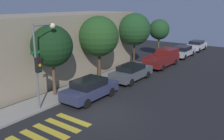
% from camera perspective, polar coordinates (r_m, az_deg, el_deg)
% --- Properties ---
extents(ground_plane, '(60.00, 60.00, 0.00)m').
position_cam_1_polar(ground_plane, '(15.82, -2.45, -9.87)').
color(ground_plane, black).
extents(sidewalk, '(26.00, 2.18, 0.14)m').
position_cam_1_polar(sidewalk, '(18.57, -12.94, -6.14)').
color(sidewalk, gray).
rests_on(sidewalk, ground).
extents(building_row, '(26.00, 6.00, 5.71)m').
position_cam_1_polar(building_row, '(21.34, -21.39, 3.74)').
color(building_row, gray).
rests_on(building_row, ground).
extents(crosswalk, '(3.86, 2.60, 0.00)m').
position_cam_1_polar(crosswalk, '(14.19, -13.83, -13.44)').
color(crosswalk, gold).
rests_on(crosswalk, ground).
extents(traffic_light_pole, '(2.00, 0.56, 5.52)m').
position_cam_1_polar(traffic_light_pole, '(15.91, -15.95, 3.11)').
color(traffic_light_pole, slate).
rests_on(traffic_light_pole, ground).
extents(sedan_near_corner, '(4.39, 1.89, 1.53)m').
position_cam_1_polar(sedan_near_corner, '(17.74, -5.05, -4.28)').
color(sedan_near_corner, '#2D3351').
rests_on(sedan_near_corner, ground).
extents(sedan_middle, '(4.55, 1.87, 1.44)m').
position_cam_1_polar(sedan_middle, '(22.03, 4.46, -0.48)').
color(sedan_middle, '#4C5156').
rests_on(sedan_middle, ground).
extents(pickup_truck, '(5.21, 1.98, 1.77)m').
position_cam_1_polar(pickup_truck, '(27.63, 11.62, 2.71)').
color(pickup_truck, maroon).
rests_on(pickup_truck, ground).
extents(sedan_far_end, '(4.66, 1.88, 1.40)m').
position_cam_1_polar(sedan_far_end, '(32.90, 15.84, 4.15)').
color(sedan_far_end, '#B7BABF').
rests_on(sedan_far_end, ground).
extents(sedan_tail_of_row, '(4.26, 1.80, 1.44)m').
position_cam_1_polar(sedan_tail_of_row, '(37.98, 18.75, 5.36)').
color(sedan_tail_of_row, silver).
rests_on(sedan_tail_of_row, ground).
extents(tree_near_corner, '(2.95, 2.95, 5.24)m').
position_cam_1_polar(tree_near_corner, '(18.00, -13.57, 5.32)').
color(tree_near_corner, brown).
rests_on(tree_near_corner, ground).
extents(tree_midblock, '(3.48, 3.48, 5.63)m').
position_cam_1_polar(tree_midblock, '(21.68, -3.01, 7.68)').
color(tree_midblock, '#4C3823').
rests_on(tree_midblock, ground).
extents(tree_far_end, '(3.36, 3.36, 5.68)m').
position_cam_1_polar(tree_far_end, '(26.51, 5.19, 9.23)').
color(tree_far_end, '#42301E').
rests_on(tree_far_end, ground).
extents(tree_behind_truck, '(2.52, 2.52, 4.76)m').
position_cam_1_polar(tree_behind_truck, '(31.75, 10.75, 9.08)').
color(tree_behind_truck, brown).
rests_on(tree_behind_truck, ground).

